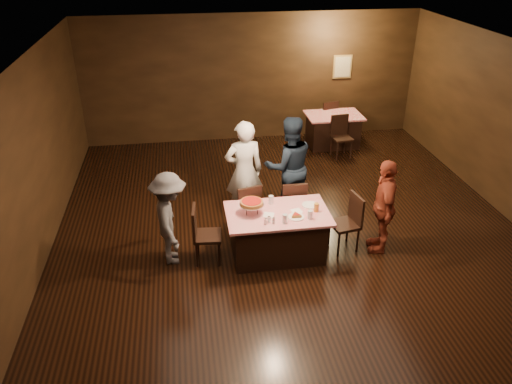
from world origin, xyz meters
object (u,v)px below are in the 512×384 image
Objects in this scene: diner_navy_hoodie at (289,166)px; glass_front_left at (285,218)px; main_table at (277,234)px; diner_grey_knit at (170,219)px; chair_end_right at (344,223)px; back_table at (333,130)px; chair_back_far at (326,118)px; glass_front_right at (310,215)px; chair_end_left at (207,235)px; chair_back_near at (342,137)px; diner_red_shirt at (384,206)px; pizza_stand at (252,203)px; glass_back at (271,200)px; chair_far_right at (292,204)px; diner_white_jacket at (244,172)px; glass_amber at (316,207)px; chair_far_left at (246,207)px; plate_empty at (310,205)px.

diner_navy_hoodie is 13.22× the size of glass_front_left.
diner_grey_knit reaches higher than main_table.
chair_end_right reaches higher than glass_front_left.
main_table is at bearing -116.99° from back_table.
glass_front_right is (-1.74, -5.14, 0.37)m from chair_back_far.
chair_back_near is (3.29, 3.59, 0.00)m from chair_end_left.
diner_navy_hoodie is 1.56m from glass_front_right.
pizza_stand is at bearing -79.18° from diner_red_shirt.
back_table is 5.09m from glass_front_left.
diner_grey_knit is 1.62m from glass_back.
chair_back_far is 5.12m from glass_back.
diner_grey_knit is at bearing 176.59° from main_table.
chair_far_right is 0.51× the size of diner_white_jacket.
chair_back_near is at bearing 66.47° from glass_amber.
chair_end_right is 6.79× the size of glass_front_left.
chair_end_right is 1.00× the size of chair_back_near.
back_table is 0.86× the size of diner_grey_knit.
chair_end_left is 0.51× the size of diner_navy_hoodie.
chair_end_left is (-0.70, -0.75, 0.00)m from chair_far_left.
pizza_stand reaches higher than chair_end_left.
main_table is 1.10m from chair_end_right.
chair_far_left is at bearing -67.29° from diner_grey_knit.
chair_back_near is 2.50× the size of pizza_stand.
chair_far_left is 1.20m from glass_front_left.
back_table is 4.43m from chair_end_right.
diner_navy_hoodie reaches higher than back_table.
diner_red_shirt is (1.28, -0.84, 0.32)m from chair_far_right.
plate_empty is at bearing -111.55° from back_table.
main_table is at bearing 66.03° from diner_navy_hoodie.
glass_back is at bearing 132.27° from glass_front_right.
chair_end_left is at bearing -104.89° from diner_grey_knit.
glass_front_right is (2.10, -0.35, 0.09)m from diner_grey_knit.
plate_empty is (0.91, -1.07, -0.15)m from diner_white_jacket.
glass_amber is (-0.50, -0.05, 0.37)m from chair_end_right.
diner_red_shirt is (1.68, -0.09, 0.41)m from main_table.
main_table is 11.43× the size of glass_back.
chair_far_left is 0.80m from chair_far_right.
chair_end_right is at bearing -113.43° from chair_back_near.
main_table is 0.55m from glass_back.
diner_red_shirt reaches higher than plate_empty.
main_table is 1.68× the size of chair_back_far.
diner_grey_knit is (-0.55, 0.10, 0.28)m from chair_end_left.
main_table is at bearing -127.93° from chair_back_near.
diner_grey_knit is 3.97× the size of pizza_stand.
diner_red_shirt is (1.23, -1.40, -0.13)m from diner_navy_hoodie.
diner_red_shirt is 1.25m from glass_front_right.
chair_far_left is 0.51× the size of diner_navy_hoodie.
main_table is at bearing -80.54° from glass_back.
chair_end_left reaches higher than glass_front_right.
back_table is 1.37× the size of chair_far_right.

